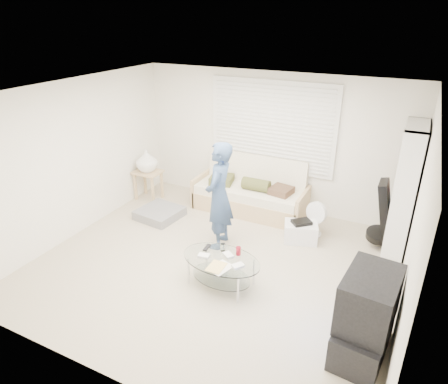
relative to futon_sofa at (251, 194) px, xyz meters
The scene contains 13 objects.
ground 1.92m from the futon_sofa, 83.15° to the right, with size 5.00×5.00×0.00m, color tan.
room_shell 1.92m from the futon_sofa, 80.83° to the right, with size 5.02×4.52×2.51m.
window_blinds 1.28m from the futon_sofa, 55.44° to the left, with size 2.32×0.08×1.62m.
futon_sofa is the anchor object (origin of this frame).
grey_floor_pillow 1.70m from the futon_sofa, 143.48° to the right, with size 0.70×0.70×0.16m, color slate.
side_table 2.08m from the futon_sofa, 167.84° to the right, with size 0.51×0.41×1.02m.
bookshelf 2.65m from the futon_sofa, ahead, with size 0.32×0.84×2.01m.
guitar_case 2.37m from the futon_sofa, ahead, with size 0.41×0.41×1.09m.
floor_fan 1.36m from the futon_sofa, 15.48° to the right, with size 0.38×0.25×0.61m.
storage_bin 1.34m from the futon_sofa, 29.49° to the right, with size 0.61×0.51×0.37m.
tv_unit 3.57m from the futon_sofa, 47.30° to the right, with size 0.59×0.97×1.01m.
coffee_table 2.31m from the futon_sofa, 76.81° to the right, with size 1.16×0.79×0.53m.
standing_person 1.45m from the futon_sofa, 88.46° to the right, with size 0.62×0.41×1.71m, color #2D4C64.
Camera 1 is at (2.31, -4.35, 3.42)m, focal length 32.00 mm.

